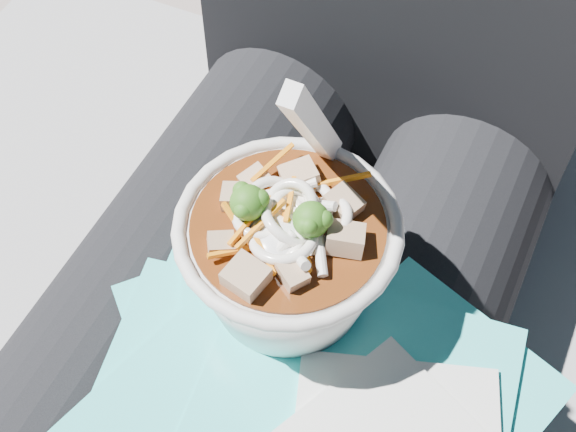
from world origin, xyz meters
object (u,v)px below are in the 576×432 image
at_px(lap, 259,346).
at_px(udon_bowl, 288,250).
at_px(stone_ledge, 323,356).
at_px(plastic_bag, 283,364).
at_px(person_body, 309,242).

height_order(lap, udon_bowl, udon_bowl).
relative_size(stone_ledge, plastic_bag, 3.17).
height_order(lap, person_body, person_body).
relative_size(stone_ledge, person_body, 1.00).
distance_m(stone_ledge, person_body, 0.33).
distance_m(lap, udon_bowl, 0.15).
relative_size(lap, plastic_bag, 1.52).
bearing_deg(udon_bowl, stone_ledge, 98.52).
height_order(stone_ledge, lap, lap).
distance_m(person_body, plastic_bag, 0.15).
bearing_deg(stone_ledge, lap, -90.00).
xyz_separation_m(stone_ledge, udon_bowl, (0.02, -0.14, 0.45)).
height_order(stone_ledge, person_body, person_body).
bearing_deg(person_body, udon_bowl, -75.84).
relative_size(plastic_bag, udon_bowl, 1.63).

